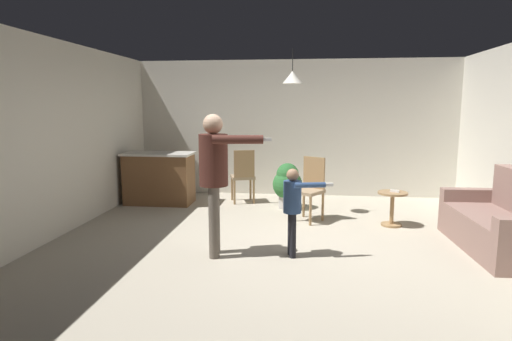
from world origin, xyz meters
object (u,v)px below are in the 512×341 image
couch_floral (503,225)px  potted_plant_corner (287,183)px  person_adult (215,169)px  person_child (293,202)px  spare_remote_on_table (395,191)px  dining_chair_near_wall (310,186)px  dining_chair_by_counter (243,174)px  kitchen_counter (159,178)px  side_table_by_couch (392,205)px

couch_floral → potted_plant_corner: size_ratio=2.27×
person_adult → potted_plant_corner: 2.69m
person_child → potted_plant_corner: bearing=170.5°
spare_remote_on_table → dining_chair_near_wall: bearing=171.3°
person_adult → dining_chair_near_wall: 2.15m
dining_chair_by_counter → couch_floral: bearing=-49.1°
potted_plant_corner → person_adult: bearing=-106.7°
kitchen_counter → dining_chair_near_wall: bearing=-17.2°
dining_chair_near_wall → person_adult: bearing=90.2°
couch_floral → dining_chair_near_wall: 2.67m
kitchen_counter → potted_plant_corner: size_ratio=1.57×
person_adult → potted_plant_corner: (0.75, 2.51, -0.62)m
dining_chair_by_counter → kitchen_counter: bearing=171.5°
kitchen_counter → side_table_by_couch: (3.99, -1.03, -0.15)m
side_table_by_couch → dining_chair_near_wall: bearing=171.9°
side_table_by_couch → potted_plant_corner: 1.87m
person_child → spare_remote_on_table: 2.09m
couch_floral → side_table_by_couch: (-1.16, 0.99, -0.00)m
couch_floral → dining_chair_near_wall: bearing=61.9°
person_adult → dining_chair_near_wall: person_adult is taller
kitchen_counter → person_adult: person_adult is taller
side_table_by_couch → person_adult: bearing=-146.4°
spare_remote_on_table → side_table_by_couch: bearing=147.1°
kitchen_counter → person_adult: size_ratio=0.74×
person_child → dining_chair_by_counter: 2.94m
person_child → person_adult: bearing=-98.8°
couch_floral → dining_chair_near_wall: (-2.39, 1.17, 0.21)m
side_table_by_couch → dining_chair_near_wall: 1.27m
side_table_by_couch → potted_plant_corner: bearing=150.0°
couch_floral → spare_remote_on_table: (-1.13, 0.97, 0.21)m
kitchen_counter → dining_chair_by_counter: size_ratio=1.26×
dining_chair_by_counter → potted_plant_corner: (0.84, -0.33, -0.10)m
kitchen_counter → dining_chair_by_counter: 1.55m
spare_remote_on_table → person_child: bearing=-134.7°
spare_remote_on_table → dining_chair_by_counter: bearing=152.8°
dining_chair_near_wall → spare_remote_on_table: size_ratio=7.69×
potted_plant_corner → spare_remote_on_table: size_ratio=6.19×
couch_floral → dining_chair_near_wall: size_ratio=1.83×
potted_plant_corner → spare_remote_on_table: 1.90m
kitchen_counter → potted_plant_corner: bearing=-2.2°
spare_remote_on_table → potted_plant_corner: bearing=150.0°
person_child → dining_chair_by_counter: (-1.01, 2.76, -0.12)m
person_adult → dining_chair_near_wall: size_ratio=1.71×
kitchen_counter → dining_chair_near_wall: (2.76, -0.85, 0.07)m
person_adult → person_child: 1.01m
person_child → spare_remote_on_table: (1.47, 1.48, -0.13)m
person_adult → potted_plant_corner: bearing=154.1°
kitchen_counter → person_child: bearing=-44.8°
spare_remote_on_table → couch_floral: bearing=-40.8°
side_table_by_couch → kitchen_counter: bearing=165.6°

